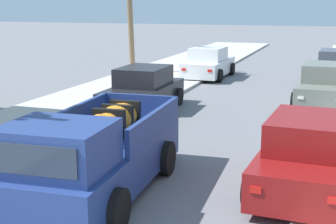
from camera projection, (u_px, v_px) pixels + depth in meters
name	position (u px, v px, depth m)	size (l,w,h in m)	color
sidewalk_left	(84.00, 108.00, 17.74)	(4.84, 60.00, 0.12)	beige
curb_left	(110.00, 110.00, 17.42)	(0.16, 60.00, 0.10)	silver
pickup_truck	(95.00, 156.00, 9.69)	(2.41, 5.30, 1.80)	navy
car_left_near	(143.00, 90.00, 17.47)	(2.06, 4.28, 1.54)	black
car_left_mid	(336.00, 67.00, 23.61)	(2.15, 4.32, 1.54)	#474C56
car_right_mid	(309.00, 156.00, 10.04)	(2.18, 4.33, 1.54)	maroon
car_left_far	(324.00, 86.00, 18.42)	(2.12, 4.30, 1.54)	slate
car_right_far	(209.00, 64.00, 25.07)	(2.08, 4.29, 1.54)	silver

